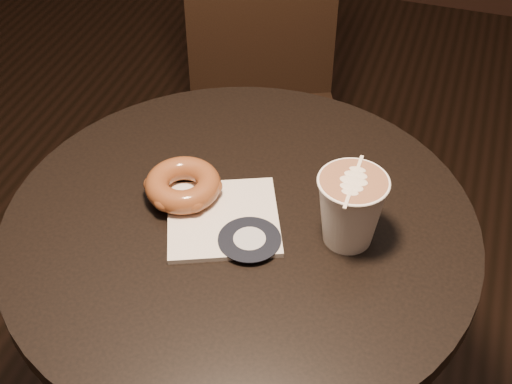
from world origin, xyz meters
TOP-DOWN VIEW (x-y plane):
  - cafe_table at (0.00, 0.00)m, footprint 0.70×0.70m
  - chair at (-0.18, 0.70)m, footprint 0.48×0.48m
  - pastry_bag at (-0.02, -0.01)m, footprint 0.21×0.21m
  - doughnut at (-0.10, 0.02)m, footprint 0.11×0.11m
  - latte_cup at (0.16, 0.01)m, footprint 0.10×0.10m

SIDE VIEW (x-z plane):
  - chair at x=-0.18m, z-range 0.05..0.97m
  - cafe_table at x=0.00m, z-range 0.18..0.93m
  - pastry_bag at x=-0.02m, z-range 0.75..0.76m
  - doughnut at x=-0.10m, z-range 0.76..0.79m
  - latte_cup at x=0.16m, z-range 0.75..0.86m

